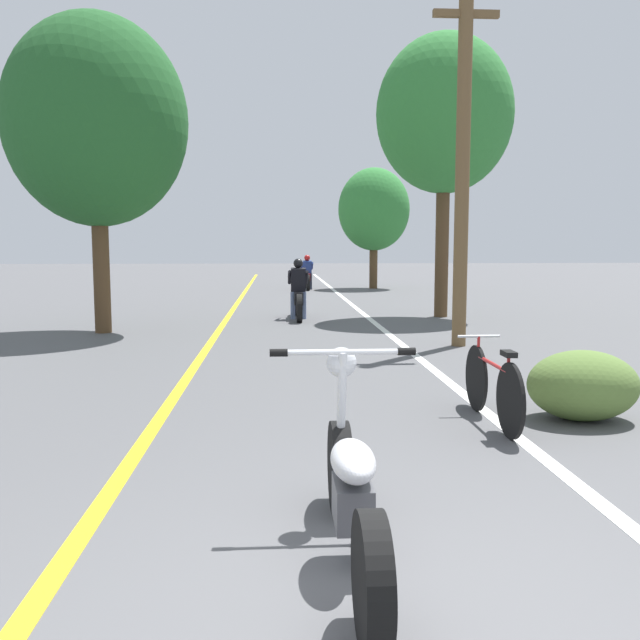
{
  "coord_description": "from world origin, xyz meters",
  "views": [
    {
      "loc": [
        -0.51,
        -2.8,
        1.74
      ],
      "look_at": [
        -0.03,
        4.72,
        0.9
      ],
      "focal_mm": 38.0,
      "sensor_mm": 36.0,
      "label": 1
    }
  ],
  "objects": [
    {
      "name": "motorcycle_rider_far",
      "position": [
        0.66,
        23.53,
        0.51
      ],
      "size": [
        0.5,
        2.02,
        1.34
      ],
      "color": "black",
      "rests_on": "ground"
    },
    {
      "name": "bicycle_parked",
      "position": [
        1.57,
        3.55,
        0.37
      ],
      "size": [
        0.44,
        1.74,
        0.81
      ],
      "color": "black",
      "rests_on": "ground"
    },
    {
      "name": "roadside_tree_right_near",
      "position": [
        3.45,
        13.3,
        4.76
      ],
      "size": [
        3.22,
        2.9,
        6.65
      ],
      "color": "#513A23",
      "rests_on": "ground"
    },
    {
      "name": "motorcycle_rider_lead",
      "position": [
        -0.01,
        13.05,
        0.53
      ],
      "size": [
        0.5,
        2.12,
        1.42
      ],
      "color": "black",
      "rests_on": "ground"
    },
    {
      "name": "roadside_tree_right_far",
      "position": [
        3.32,
        23.97,
        3.1
      ],
      "size": [
        2.82,
        2.53,
        4.74
      ],
      "color": "#513A23",
      "rests_on": "ground"
    },
    {
      "name": "lane_stripe_edge",
      "position": [
        1.66,
        12.72,
        0.0
      ],
      "size": [
        0.14,
        48.0,
        0.01
      ],
      "primitive_type": "cube",
      "color": "white",
      "rests_on": "ground"
    },
    {
      "name": "roadside_bush",
      "position": [
        2.52,
        3.63,
        0.35
      ],
      "size": [
        1.1,
        0.88,
        0.7
      ],
      "color": "#5B7A38",
      "rests_on": "ground"
    },
    {
      "name": "lane_stripe_center",
      "position": [
        -1.7,
        12.72,
        0.0
      ],
      "size": [
        0.14,
        48.0,
        0.01
      ],
      "primitive_type": "cube",
      "color": "yellow",
      "rests_on": "ground"
    },
    {
      "name": "motorcycle_foreground",
      "position": [
        -0.11,
        0.77,
        0.41
      ],
      "size": [
        0.9,
        2.1,
        1.11
      ],
      "color": "black",
      "rests_on": "ground"
    },
    {
      "name": "utility_pole",
      "position": [
        2.62,
        8.6,
        3.14
      ],
      "size": [
        1.1,
        0.24,
        6.1
      ],
      "color": "brown",
      "rests_on": "ground"
    },
    {
      "name": "roadside_tree_left",
      "position": [
        -3.96,
        10.79,
        4.08
      ],
      "size": [
        3.5,
        3.15,
        6.12
      ],
      "color": "#513A23",
      "rests_on": "ground"
    },
    {
      "name": "ground_plane",
      "position": [
        0.0,
        0.0,
        0.0
      ],
      "size": [
        120.0,
        120.0,
        0.0
      ],
      "primitive_type": "plane",
      "color": "#515154"
    }
  ]
}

